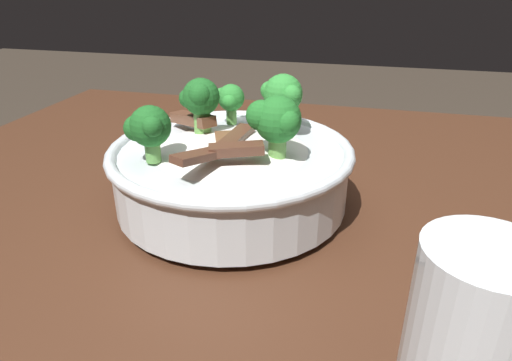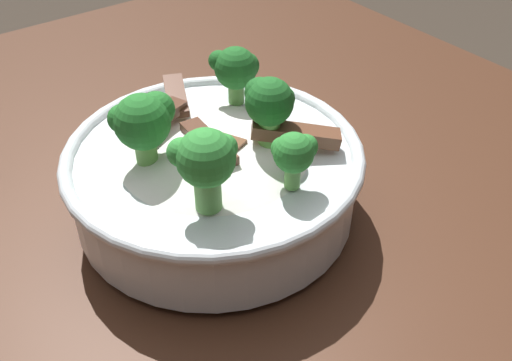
# 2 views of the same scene
# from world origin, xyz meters

# --- Properties ---
(dining_table) EXTENTS (1.13, 0.93, 0.78)m
(dining_table) POSITION_xyz_m (0.00, 0.00, 0.63)
(dining_table) COLOR #472819
(dining_table) RESTS_ON ground
(rice_bowl) EXTENTS (0.25, 0.25, 0.14)m
(rice_bowl) POSITION_xyz_m (0.11, -0.04, 0.83)
(rice_bowl) COLOR silver
(rice_bowl) RESTS_ON dining_table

